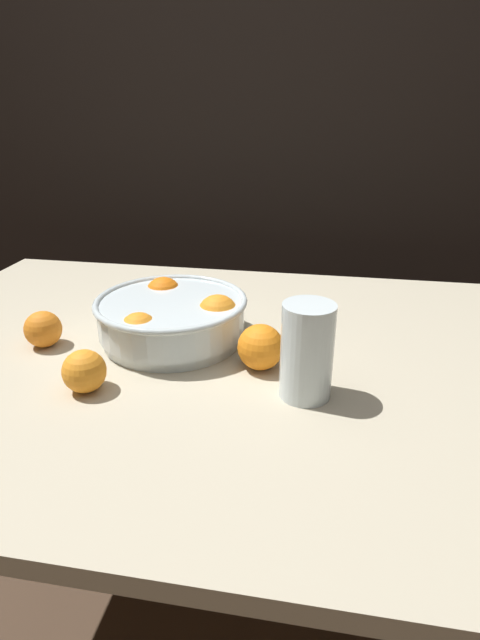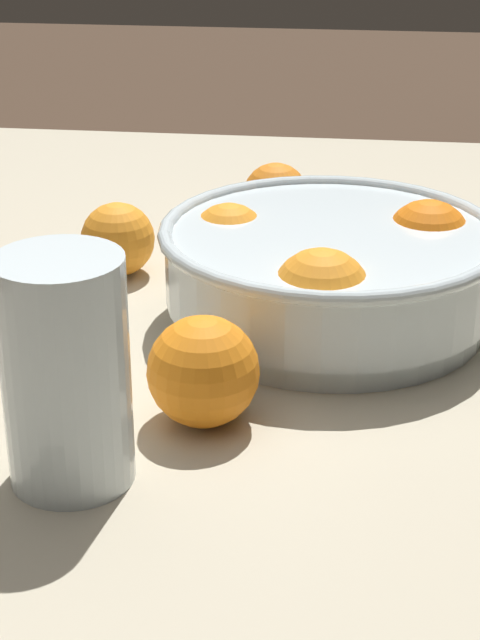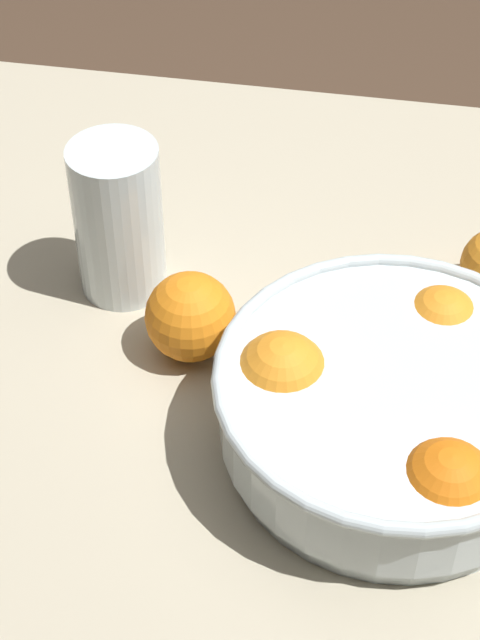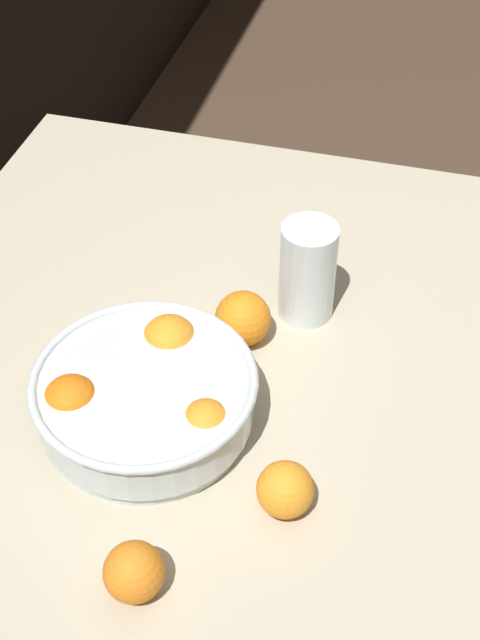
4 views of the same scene
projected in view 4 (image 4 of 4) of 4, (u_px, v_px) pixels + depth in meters
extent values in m
cube|color=#B7AD93|center=(185.00, 409.00, 1.20)|extent=(1.27, 0.96, 0.03)
cylinder|color=#936B47|center=(479.00, 364.00, 1.79)|extent=(0.05, 0.05, 0.73)
cylinder|color=#936B47|center=(88.00, 292.00, 1.94)|extent=(0.05, 0.05, 0.73)
cylinder|color=silver|center=(148.00, 417.00, 1.16)|extent=(0.26, 0.26, 0.02)
cylinder|color=silver|center=(145.00, 397.00, 1.13)|extent=(0.28, 0.28, 0.06)
torus|color=silver|center=(144.00, 380.00, 1.11)|extent=(0.29, 0.29, 0.01)
sphere|color=orange|center=(170.00, 343.00, 1.19)|extent=(0.08, 0.08, 0.08)
sphere|color=orange|center=(72.00, 404.00, 1.11)|extent=(0.08, 0.08, 0.08)
sphere|color=orange|center=(206.00, 427.00, 1.09)|extent=(0.07, 0.07, 0.07)
cylinder|color=#F4A314|center=(307.00, 285.00, 1.28)|extent=(0.07, 0.07, 0.10)
cylinder|color=silver|center=(308.00, 271.00, 1.27)|extent=(0.08, 0.08, 0.15)
sphere|color=orange|center=(285.00, 490.00, 1.04)|extent=(0.07, 0.07, 0.07)
sphere|color=orange|center=(134.00, 572.00, 0.97)|extent=(0.07, 0.07, 0.07)
sphere|color=orange|center=(243.00, 319.00, 1.25)|extent=(0.08, 0.08, 0.08)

